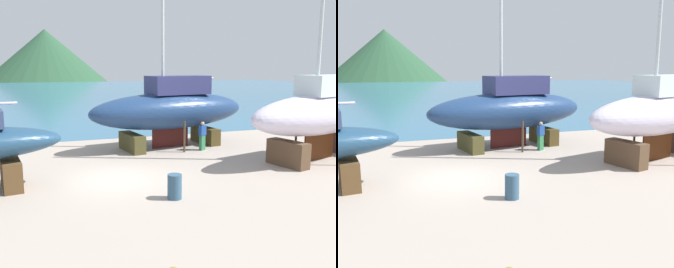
{
  "view_description": "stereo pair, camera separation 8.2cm",
  "coord_description": "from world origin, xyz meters",
  "views": [
    {
      "loc": [
        -3.09,
        -15.69,
        4.79
      ],
      "look_at": [
        3.07,
        1.84,
        1.5
      ],
      "focal_mm": 40.91,
      "sensor_mm": 36.0,
      "label": 1
    },
    {
      "loc": [
        -3.01,
        -15.71,
        4.79
      ],
      "look_at": [
        3.07,
        1.84,
        1.5
      ],
      "focal_mm": 40.91,
      "sensor_mm": 36.0,
      "label": 2
    }
  ],
  "objects": [
    {
      "name": "ground_plane",
      "position": [
        0.0,
        -4.14,
        0.0
      ],
      "size": [
        54.11,
        54.11,
        0.0
      ],
      "primitive_type": "plane",
      "color": "#A6988B"
    },
    {
      "name": "sea_water",
      "position": [
        0.0,
        58.58,
        0.0
      ],
      "size": [
        150.22,
        98.37,
        0.01
      ],
      "primitive_type": "cube",
      "color": "teal",
      "rests_on": "ground"
    },
    {
      "name": "headland_hill",
      "position": [
        2.19,
        142.9,
        0.0
      ],
      "size": [
        88.97,
        88.97,
        37.92
      ],
      "primitive_type": "cone",
      "color": "#284F33",
      "rests_on": "ground"
    },
    {
      "name": "sailboat_mid_port",
      "position": [
        10.79,
        0.07,
        2.45
      ],
      "size": [
        10.07,
        4.94,
        15.56
      ],
      "rotation": [
        0.0,
        0.0,
        3.39
      ],
      "color": "brown",
      "rests_on": "ground"
    },
    {
      "name": "sailboat_small_center",
      "position": [
        4.59,
        5.63,
        2.3
      ],
      "size": [
        10.35,
        4.5,
        17.82
      ],
      "rotation": [
        0.0,
        0.0,
        3.29
      ],
      "color": "#474221",
      "rests_on": "ground"
    },
    {
      "name": "worker",
      "position": [
        5.98,
        4.15,
        0.86
      ],
      "size": [
        0.5,
        0.41,
        1.66
      ],
      "rotation": [
        0.0,
        0.0,
        2.02
      ],
      "color": "#2E7447",
      "rests_on": "ground"
    },
    {
      "name": "barrel_rust_far",
      "position": [
        1.59,
        -3.09,
        0.46
      ],
      "size": [
        0.57,
        0.57,
        0.92
      ],
      "primitive_type": "cylinder",
      "rotation": [
        0.0,
        0.0,
        1.65
      ],
      "color": "#33546E",
      "rests_on": "ground"
    }
  ]
}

